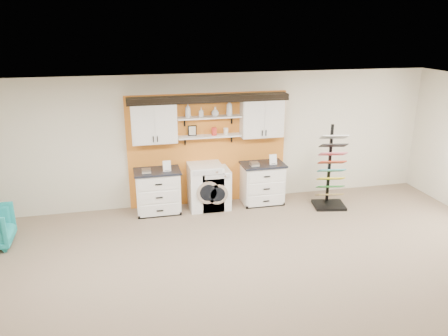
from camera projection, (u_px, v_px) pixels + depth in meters
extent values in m
plane|color=#856F59|center=(264.00, 309.00, 6.04)|extent=(10.00, 10.00, 0.00)
plane|color=white|center=(271.00, 109.00, 5.16)|extent=(10.00, 10.00, 0.00)
plane|color=beige|center=(208.00, 140.00, 9.30)|extent=(10.00, 0.00, 10.00)
cube|color=orange|center=(208.00, 149.00, 9.33)|extent=(3.40, 0.07, 2.40)
cube|color=white|center=(154.00, 122.00, 8.72)|extent=(0.90, 0.34, 0.84)
cube|color=white|center=(143.00, 125.00, 8.51)|extent=(0.42, 0.01, 0.78)
cube|color=white|center=(166.00, 124.00, 8.61)|extent=(0.42, 0.01, 0.78)
cube|color=white|center=(262.00, 117.00, 9.20)|extent=(0.90, 0.34, 0.84)
cube|color=white|center=(254.00, 119.00, 9.00)|extent=(0.42, 0.01, 0.78)
cube|color=white|center=(274.00, 118.00, 9.09)|extent=(0.42, 0.01, 0.78)
cube|color=white|center=(209.00, 136.00, 9.07)|extent=(1.32, 0.28, 0.03)
cube|color=white|center=(209.00, 117.00, 8.95)|extent=(1.32, 0.28, 0.03)
cube|color=black|center=(209.00, 98.00, 8.84)|extent=(3.30, 0.40, 0.10)
cube|color=black|center=(211.00, 102.00, 8.68)|extent=(3.30, 0.04, 0.04)
cube|color=black|center=(192.00, 131.00, 9.01)|extent=(0.18, 0.02, 0.22)
cube|color=beige|center=(192.00, 131.00, 9.00)|extent=(0.14, 0.01, 0.18)
cylinder|color=red|center=(214.00, 131.00, 9.06)|extent=(0.11, 0.11, 0.16)
cylinder|color=silver|center=(226.00, 131.00, 9.12)|extent=(0.10, 0.10, 0.14)
cube|color=white|center=(158.00, 192.00, 9.04)|extent=(0.88, 0.60, 0.88)
cube|color=black|center=(160.00, 215.00, 8.92)|extent=(0.88, 0.06, 0.07)
cube|color=black|center=(157.00, 171.00, 8.89)|extent=(0.94, 0.66, 0.04)
cube|color=white|center=(159.00, 184.00, 8.67)|extent=(0.80, 0.02, 0.24)
cube|color=white|center=(159.00, 197.00, 8.75)|extent=(0.80, 0.02, 0.24)
cube|color=white|center=(160.00, 210.00, 8.84)|extent=(0.80, 0.02, 0.24)
cube|color=white|center=(262.00, 184.00, 9.52)|extent=(0.86, 0.60, 0.86)
cube|color=black|center=(265.00, 205.00, 9.40)|extent=(0.86, 0.06, 0.07)
cube|color=black|center=(263.00, 164.00, 9.38)|extent=(0.92, 0.66, 0.04)
cube|color=white|center=(267.00, 176.00, 9.15)|extent=(0.79, 0.02, 0.24)
cube|color=white|center=(266.00, 189.00, 9.24)|extent=(0.79, 0.02, 0.24)
cube|color=white|center=(266.00, 201.00, 9.33)|extent=(0.79, 0.02, 0.24)
cube|color=white|center=(205.00, 186.00, 9.24)|extent=(0.70, 0.66, 0.97)
cube|color=silver|center=(208.00, 173.00, 8.79)|extent=(0.59, 0.02, 0.10)
cylinder|color=silver|center=(208.00, 192.00, 8.93)|extent=(0.49, 0.05, 0.49)
cylinder|color=black|center=(208.00, 193.00, 8.91)|extent=(0.35, 0.03, 0.35)
cube|color=white|center=(214.00, 188.00, 9.30)|extent=(0.61, 0.66, 0.86)
cube|color=silver|center=(217.00, 177.00, 8.87)|extent=(0.52, 0.02, 0.09)
cylinder|color=silver|center=(218.00, 194.00, 8.99)|extent=(0.43, 0.05, 0.43)
cylinder|color=black|center=(218.00, 195.00, 8.97)|extent=(0.31, 0.03, 0.31)
cube|color=black|center=(329.00, 205.00, 9.41)|extent=(0.73, 0.65, 0.06)
cube|color=black|center=(329.00, 164.00, 9.32)|extent=(0.06, 0.06, 1.72)
cube|color=olive|center=(329.00, 195.00, 9.36)|extent=(0.58, 0.40, 0.15)
cube|color=#22802B|center=(330.00, 187.00, 9.30)|extent=(0.58, 0.40, 0.15)
cube|color=yellow|center=(331.00, 179.00, 9.24)|extent=(0.58, 0.40, 0.15)
cube|color=teal|center=(331.00, 170.00, 9.18)|extent=(0.58, 0.40, 0.15)
cube|color=red|center=(332.00, 162.00, 9.13)|extent=(0.58, 0.40, 0.15)
cube|color=#C6586F|center=(333.00, 154.00, 9.07)|extent=(0.58, 0.40, 0.15)
cube|color=black|center=(333.00, 145.00, 9.01)|extent=(0.58, 0.40, 0.15)
cube|color=white|center=(334.00, 137.00, 8.95)|extent=(0.58, 0.40, 0.15)
imported|color=silver|center=(188.00, 110.00, 8.80)|extent=(0.16, 0.16, 0.29)
imported|color=silver|center=(201.00, 112.00, 8.88)|extent=(0.11, 0.11, 0.19)
imported|color=silver|center=(215.00, 112.00, 8.94)|extent=(0.21, 0.21, 0.19)
imported|color=silver|center=(229.00, 108.00, 8.98)|extent=(0.14, 0.14, 0.33)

